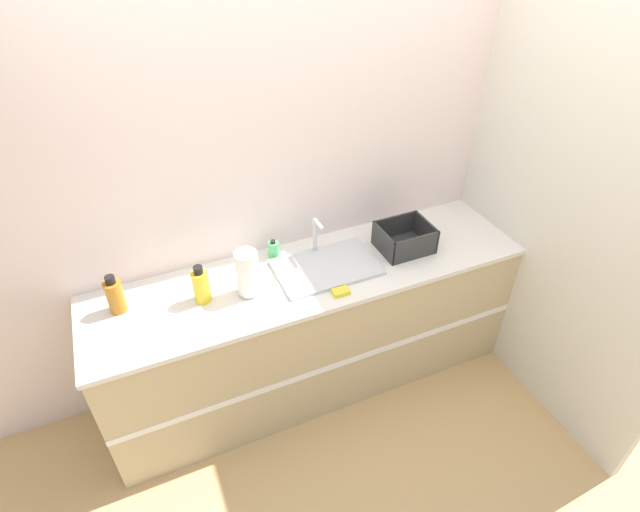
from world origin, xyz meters
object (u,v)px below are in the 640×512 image
at_px(paper_towel_roll, 247,273).
at_px(dish_rack, 404,240).
at_px(sink, 326,266).
at_px(bottle_yellow, 201,286).
at_px(soap_dispenser, 274,249).
at_px(bottle_amber, 115,296).

bearing_deg(paper_towel_roll, dish_rack, 1.21).
xyz_separation_m(sink, paper_towel_roll, (-0.46, -0.03, 0.12)).
bearing_deg(bottle_yellow, soap_dispenser, 24.18).
distance_m(sink, paper_towel_roll, 0.47).
relative_size(paper_towel_roll, bottle_amber, 1.20).
height_order(sink, dish_rack, sink).
distance_m(paper_towel_roll, soap_dispenser, 0.35).
xyz_separation_m(paper_towel_roll, dish_rack, (0.96, 0.02, -0.08)).
relative_size(paper_towel_roll, soap_dispenser, 2.31).
xyz_separation_m(dish_rack, bottle_amber, (-1.60, 0.12, 0.04)).
xyz_separation_m(dish_rack, soap_dispenser, (-0.73, 0.23, -0.01)).
distance_m(dish_rack, bottle_yellow, 1.19).
bearing_deg(soap_dispenser, sink, -43.17).
distance_m(bottle_yellow, bottle_amber, 0.42).
xyz_separation_m(sink, soap_dispenser, (-0.23, 0.22, 0.03)).
bearing_deg(dish_rack, bottle_yellow, 178.94).
distance_m(sink, dish_rack, 0.50).
bearing_deg(dish_rack, soap_dispenser, 162.65).
distance_m(sink, bottle_amber, 1.11).
relative_size(dish_rack, soap_dispenser, 2.65).
height_order(sink, paper_towel_roll, paper_towel_roll).
bearing_deg(sink, paper_towel_roll, -176.25).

